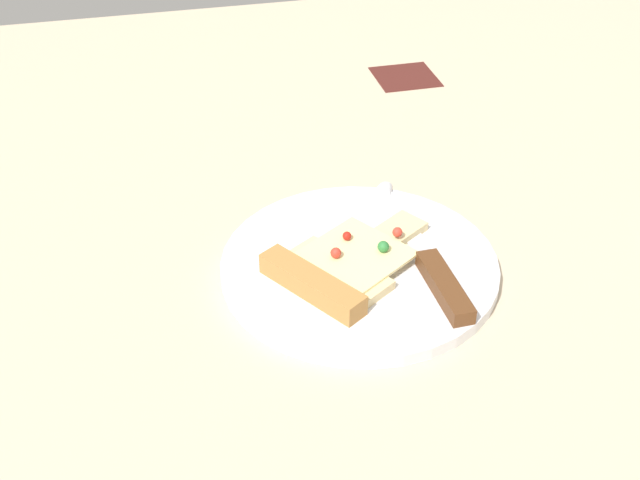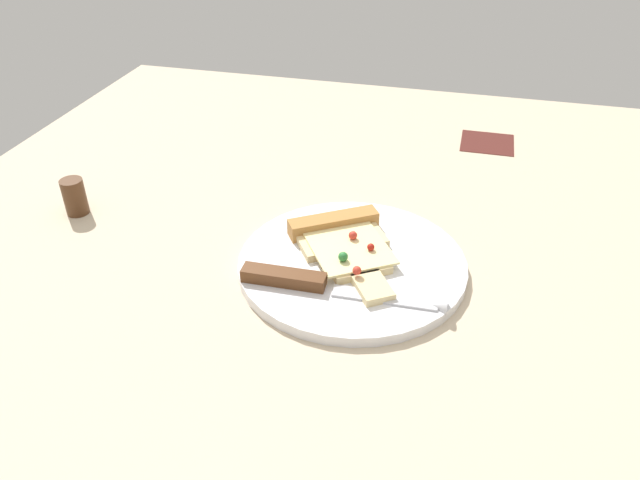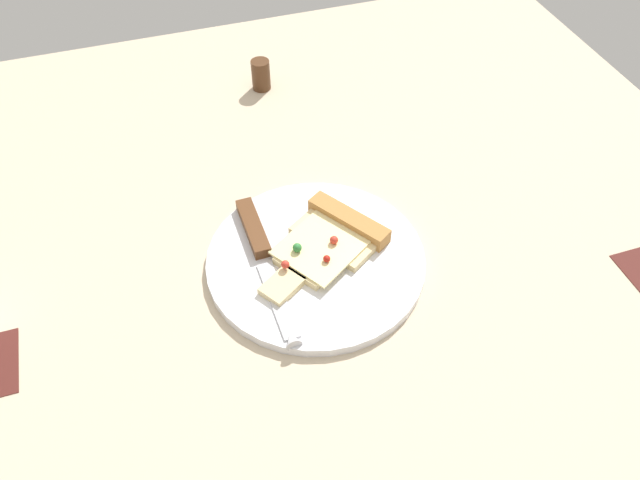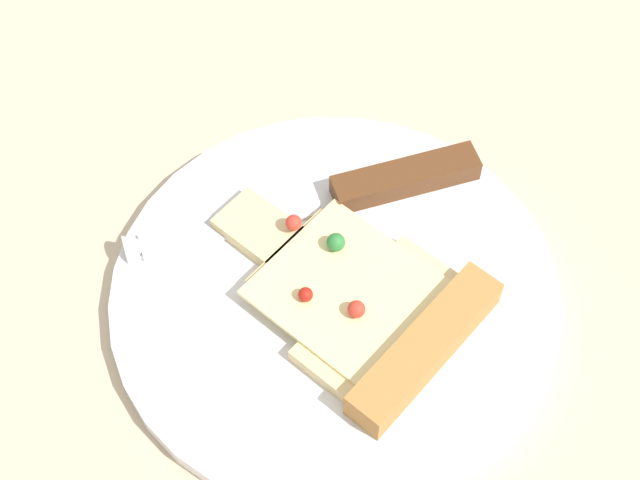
% 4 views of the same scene
% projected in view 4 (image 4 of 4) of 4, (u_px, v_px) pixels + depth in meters
% --- Properties ---
extents(ground_plane, '(1.43, 1.43, 0.03)m').
position_uv_depth(ground_plane, '(193.00, 259.00, 0.65)').
color(ground_plane, '#C6B293').
rests_on(ground_plane, ground).
extents(plate, '(0.28, 0.28, 0.01)m').
position_uv_depth(plate, '(335.00, 295.00, 0.61)').
color(plate, silver).
rests_on(plate, ground_plane).
extents(pizza_slice, '(0.16, 0.19, 0.02)m').
position_uv_depth(pizza_slice, '(367.00, 307.00, 0.59)').
color(pizza_slice, beige).
rests_on(pizza_slice, plate).
extents(knife, '(0.24, 0.03, 0.02)m').
position_uv_depth(knife, '(340.00, 196.00, 0.64)').
color(knife, silver).
rests_on(knife, plate).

